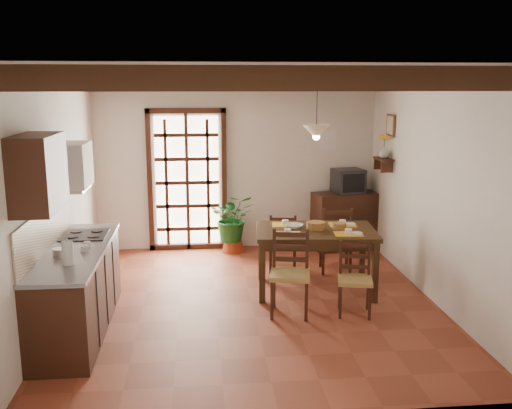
{
  "coord_description": "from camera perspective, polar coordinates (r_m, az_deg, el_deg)",
  "views": [
    {
      "loc": [
        -0.61,
        -6.63,
        2.65
      ],
      "look_at": [
        0.1,
        0.4,
        1.15
      ],
      "focal_mm": 40.0,
      "sensor_mm": 36.0,
      "label": 1
    }
  ],
  "objects": [
    {
      "name": "pendant_lamp",
      "position": [
        7.23,
        6.05,
        7.39
      ],
      "size": [
        0.36,
        0.36,
        0.84
      ],
      "color": "black",
      "rests_on": "room_shell"
    },
    {
      "name": "ceiling_beams",
      "position": [
        6.66,
        -0.52,
        12.33
      ],
      "size": [
        4.5,
        4.34,
        0.2
      ],
      "color": "black",
      "rests_on": "room_shell"
    },
    {
      "name": "table_setting",
      "position": [
        7.32,
        6.02,
        -1.7
      ],
      "size": [
        1.1,
        0.74,
        0.1
      ],
      "rotation": [
        0.0,
        0.0,
        -0.09
      ],
      "color": "gold",
      "rests_on": "dining_table"
    },
    {
      "name": "chair_far_right",
      "position": [
        8.27,
        7.95,
        -4.62
      ],
      "size": [
        0.49,
        0.47,
        0.97
      ],
      "rotation": [
        0.0,
        0.0,
        3.03
      ],
      "color": "#A28444",
      "rests_on": "ground_plane"
    },
    {
      "name": "upper_cabinet",
      "position": [
        5.58,
        -20.93,
        2.97
      ],
      "size": [
        0.35,
        0.8,
        0.7
      ],
      "primitive_type": "cube",
      "color": "black",
      "rests_on": "room_shell"
    },
    {
      "name": "table_bowl",
      "position": [
        7.37,
        3.86,
        -2.19
      ],
      "size": [
        0.29,
        0.29,
        0.05
      ],
      "primitive_type": "imported",
      "rotation": [
        0.0,
        0.0,
        -0.43
      ],
      "color": "white",
      "rests_on": "dining_table"
    },
    {
      "name": "chair_near_right",
      "position": [
        6.83,
        9.82,
        -8.63
      ],
      "size": [
        0.46,
        0.45,
        0.84
      ],
      "rotation": [
        0.0,
        0.0,
        -0.22
      ],
      "color": "#A28444",
      "rests_on": "ground_plane"
    },
    {
      "name": "framed_picture",
      "position": [
        8.73,
        13.32,
        7.72
      ],
      "size": [
        0.03,
        0.32,
        0.32
      ],
      "color": "brown",
      "rests_on": "room_shell"
    },
    {
      "name": "counter_items",
      "position": [
        6.49,
        -17.55,
        -3.69
      ],
      "size": [
        0.5,
        1.43,
        0.25
      ],
      "color": "black",
      "rests_on": "kitchen_counter"
    },
    {
      "name": "plant_pot",
      "position": [
        9.19,
        -2.31,
        -4.07
      ],
      "size": [
        0.36,
        0.36,
        0.22
      ],
      "primitive_type": "cone",
      "color": "maroon",
      "rests_on": "ground_plane"
    },
    {
      "name": "sideboard",
      "position": [
        9.43,
        9.05,
        -1.59
      ],
      "size": [
        1.16,
        0.68,
        0.92
      ],
      "primitive_type": "cube",
      "rotation": [
        0.0,
        0.0,
        0.18
      ],
      "color": "black",
      "rests_on": "ground_plane"
    },
    {
      "name": "shelf_flowers",
      "position": [
        8.71,
        12.73,
        6.47
      ],
      "size": [
        0.14,
        0.14,
        0.36
      ],
      "color": "gold",
      "rests_on": "shelf_vase"
    },
    {
      "name": "chair_far_left",
      "position": [
        8.21,
        2.68,
        -4.89
      ],
      "size": [
        0.45,
        0.43,
        0.86
      ],
      "rotation": [
        0.0,
        0.0,
        2.99
      ],
      "color": "#A28444",
      "rests_on": "ground_plane"
    },
    {
      "name": "dining_table",
      "position": [
        7.37,
        5.98,
        -3.28
      ],
      "size": [
        1.6,
        1.11,
        0.82
      ],
      "rotation": [
        0.0,
        0.0,
        -0.09
      ],
      "color": "#362311",
      "rests_on": "ground_plane"
    },
    {
      "name": "french_door",
      "position": [
        9.2,
        -6.89,
        2.67
      ],
      "size": [
        1.26,
        0.11,
        2.32
      ],
      "color": "white",
      "rests_on": "ground_plane"
    },
    {
      "name": "shelf_vase",
      "position": [
        8.74,
        12.67,
        5.12
      ],
      "size": [
        0.15,
        0.15,
        0.15
      ],
      "primitive_type": "imported",
      "color": "#B2BFB2",
      "rests_on": "wall_shelf"
    },
    {
      "name": "wall_shelf",
      "position": [
        8.75,
        12.63,
        4.21
      ],
      "size": [
        0.2,
        0.42,
        0.2
      ],
      "color": "black",
      "rests_on": "room_shell"
    },
    {
      "name": "fuse_box",
      "position": [
        9.39,
        7.28,
        6.39
      ],
      "size": [
        0.25,
        0.03,
        0.32
      ],
      "primitive_type": "cube",
      "color": "white",
      "rests_on": "room_shell"
    },
    {
      "name": "potted_plant",
      "position": [
        9.08,
        -2.33,
        -1.28
      ],
      "size": [
        1.8,
        1.55,
        2.0
      ],
      "primitive_type": "imported",
      "rotation": [
        0.0,
        0.0,
        0.0
      ],
      "color": "#144C19",
      "rests_on": "ground_plane"
    },
    {
      "name": "kitchen_counter",
      "position": [
        6.55,
        -17.44,
        -7.99
      ],
      "size": [
        0.64,
        2.25,
        1.38
      ],
      "color": "black",
      "rests_on": "ground_plane"
    },
    {
      "name": "range_hood",
      "position": [
        6.8,
        -17.98,
        3.66
      ],
      "size": [
        0.38,
        0.6,
        0.54
      ],
      "color": "white",
      "rests_on": "room_shell"
    },
    {
      "name": "ground_plane",
      "position": [
        7.17,
        -0.48,
        -9.72
      ],
      "size": [
        5.0,
        5.0,
        0.0
      ],
      "primitive_type": "plane",
      "color": "brown"
    },
    {
      "name": "room_shell",
      "position": [
        6.71,
        -0.51,
        4.85
      ],
      "size": [
        4.52,
        5.02,
        2.81
      ],
      "color": "silver",
      "rests_on": "ground_plane"
    },
    {
      "name": "chair_near_left",
      "position": [
        6.73,
        3.4,
        -8.41
      ],
      "size": [
        0.53,
        0.51,
        0.98
      ],
      "rotation": [
        0.0,
        0.0,
        -0.19
      ],
      "color": "#A28444",
      "rests_on": "ground_plane"
    },
    {
      "name": "crt_tv",
      "position": [
        9.29,
        9.19,
        2.32
      ],
      "size": [
        0.53,
        0.5,
        0.39
      ],
      "rotation": [
        0.0,
        0.0,
        0.18
      ],
      "color": "black",
      "rests_on": "sideboard"
    }
  ]
}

